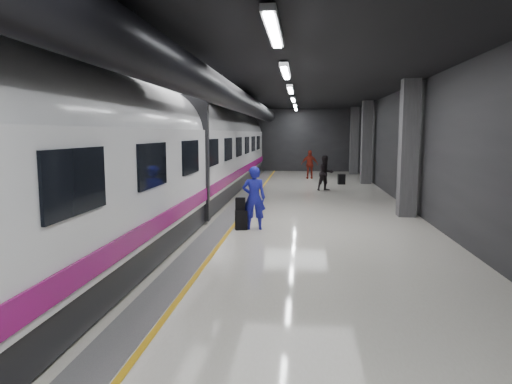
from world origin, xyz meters
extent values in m
plane|color=white|center=(0.00, 0.00, 0.00)|extent=(40.00, 40.00, 0.00)
cube|color=black|center=(0.00, 0.00, 4.50)|extent=(10.00, 40.00, 0.02)
cube|color=#28282B|center=(0.00, 20.00, 2.25)|extent=(10.00, 0.02, 4.50)
cube|color=#28282B|center=(-5.00, 0.00, 2.25)|extent=(0.02, 40.00, 4.50)
cube|color=#28282B|center=(5.00, 0.00, 2.25)|extent=(0.02, 40.00, 4.50)
cube|color=slate|center=(-1.35, 0.00, 0.01)|extent=(0.65, 39.80, 0.01)
cube|color=yellow|center=(-0.95, 0.00, 0.01)|extent=(0.10, 39.80, 0.01)
cylinder|color=black|center=(-1.30, 0.00, 3.95)|extent=(0.80, 38.00, 0.80)
cube|color=silver|center=(0.60, -6.00, 4.40)|extent=(0.22, 2.60, 0.10)
cube|color=silver|center=(0.60, -1.00, 4.40)|extent=(0.22, 2.60, 0.10)
cube|color=silver|center=(0.60, 4.00, 4.40)|extent=(0.22, 2.60, 0.10)
cube|color=silver|center=(0.60, 9.00, 4.40)|extent=(0.22, 2.60, 0.10)
cube|color=silver|center=(0.60, 14.00, 4.40)|extent=(0.22, 2.60, 0.10)
cube|color=silver|center=(0.60, 18.00, 4.40)|extent=(0.22, 2.60, 0.10)
cube|color=#515154|center=(4.55, 2.00, 2.25)|extent=(0.55, 0.55, 4.50)
cube|color=#515154|center=(4.55, 12.00, 2.25)|extent=(0.55, 0.55, 4.50)
cube|color=#515154|center=(4.55, 18.00, 2.25)|extent=(0.55, 0.55, 4.50)
cube|color=black|center=(-3.25, 0.00, 0.35)|extent=(2.80, 38.00, 0.60)
cube|color=white|center=(-3.25, 0.00, 1.75)|extent=(2.90, 38.00, 2.20)
cylinder|color=white|center=(-3.25, 0.00, 2.70)|extent=(2.80, 38.00, 2.80)
cube|color=#8B0C62|center=(-1.78, 0.00, 0.95)|extent=(0.04, 38.00, 0.35)
cube|color=black|center=(-3.25, 0.00, 2.00)|extent=(3.05, 0.25, 3.80)
cube|color=black|center=(-1.78, -8.00, 2.15)|extent=(0.05, 1.60, 0.85)
cube|color=black|center=(-1.78, -5.00, 2.15)|extent=(0.05, 1.60, 0.85)
cube|color=black|center=(-1.78, -2.00, 2.15)|extent=(0.05, 1.60, 0.85)
cube|color=black|center=(-1.78, 1.00, 2.15)|extent=(0.05, 1.60, 0.85)
cube|color=black|center=(-1.78, 4.00, 2.15)|extent=(0.05, 1.60, 0.85)
cube|color=black|center=(-1.78, 7.00, 2.15)|extent=(0.05, 1.60, 0.85)
cube|color=black|center=(-1.78, 10.00, 2.15)|extent=(0.05, 1.60, 0.85)
cube|color=black|center=(-1.78, 13.00, 2.15)|extent=(0.05, 1.60, 0.85)
cube|color=black|center=(-1.78, 16.00, 2.15)|extent=(0.05, 1.60, 0.85)
imported|color=#1625AB|center=(-0.29, -0.62, 0.91)|extent=(0.71, 0.52, 1.83)
cube|color=black|center=(-0.65, -0.73, 0.28)|extent=(0.39, 0.29, 0.56)
cube|color=black|center=(-0.67, -0.70, 0.75)|extent=(0.28, 0.15, 0.37)
imported|color=black|center=(2.20, 8.63, 0.85)|extent=(1.02, 0.94, 1.69)
imported|color=maroon|center=(1.51, 14.58, 0.86)|extent=(1.03, 0.47, 1.73)
cube|color=black|center=(3.20, 11.45, 0.27)|extent=(0.41, 0.31, 0.54)
camera|label=1|loc=(1.08, -13.50, 2.76)|focal=32.00mm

